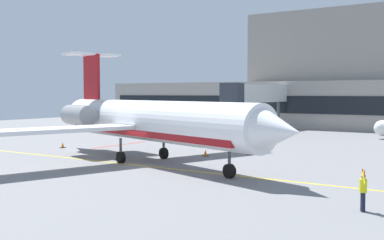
{
  "coord_description": "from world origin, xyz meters",
  "views": [
    {
      "loc": [
        23.57,
        -28.48,
        5.35
      ],
      "look_at": [
        0.09,
        6.86,
        3.0
      ],
      "focal_mm": 45.73,
      "sensor_mm": 36.0,
      "label": 1
    }
  ],
  "objects": [
    {
      "name": "terminal_building",
      "position": [
        -4.65,
        46.73,
        6.69
      ],
      "size": [
        63.11,
        12.78,
        18.24
      ],
      "color": "gray",
      "rests_on": "ground"
    },
    {
      "name": "baggage_tug",
      "position": [
        -3.82,
        27.15,
        0.99
      ],
      "size": [
        3.1,
        3.48,
        2.22
      ],
      "color": "#19389E",
      "rests_on": "ground"
    },
    {
      "name": "safety_cone_bravo",
      "position": [
        -2.92,
        0.8,
        0.25
      ],
      "size": [
        0.47,
        0.47,
        0.55
      ],
      "color": "orange",
      "rests_on": "ground"
    },
    {
      "name": "jet_bridge_west",
      "position": [
        -5.64,
        30.98,
        5.2
      ],
      "size": [
        2.4,
        16.64,
        6.6
      ],
      "color": "silver",
      "rests_on": "ground"
    },
    {
      "name": "regional_jet",
      "position": [
        -0.21,
        1.02,
        3.2
      ],
      "size": [
        28.73,
        23.75,
        8.95
      ],
      "color": "white",
      "rests_on": "ground"
    },
    {
      "name": "safety_cone_alpha",
      "position": [
        1.76,
        6.4,
        0.25
      ],
      "size": [
        0.47,
        0.47,
        0.55
      ],
      "color": "orange",
      "rests_on": "ground"
    },
    {
      "name": "ground",
      "position": [
        -0.0,
        0.0,
        -0.05
      ],
      "size": [
        120.0,
        120.0,
        0.11
      ],
      "color": "slate"
    },
    {
      "name": "safety_cone_delta",
      "position": [
        -13.17,
        4.0,
        0.25
      ],
      "size": [
        0.47,
        0.47,
        0.55
      ],
      "color": "orange",
      "rests_on": "ground"
    },
    {
      "name": "pushback_tractor",
      "position": [
        -12.01,
        25.2,
        0.87
      ],
      "size": [
        3.56,
        3.61,
        1.88
      ],
      "color": "silver",
      "rests_on": "ground"
    },
    {
      "name": "safety_cone_charlie",
      "position": [
        4.4,
        9.38,
        0.25
      ],
      "size": [
        0.47,
        0.47,
        0.55
      ],
      "color": "orange",
      "rests_on": "ground"
    },
    {
      "name": "marshaller",
      "position": [
        17.94,
        -6.05,
        0.97
      ],
      "size": [
        0.43,
        0.79,
        1.91
      ],
      "color": "#191E33",
      "rests_on": "ground"
    }
  ]
}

